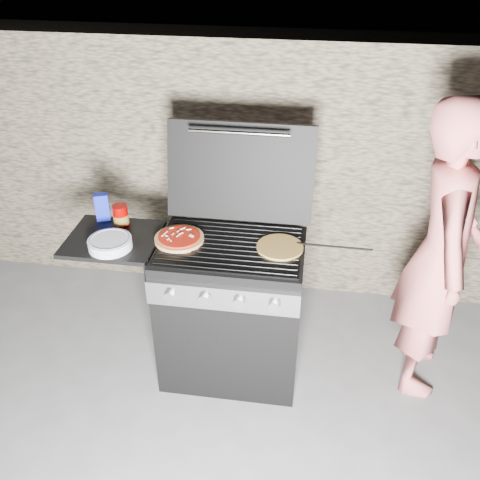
# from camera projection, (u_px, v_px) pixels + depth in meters

# --- Properties ---
(ground) EXTENTS (50.00, 50.00, 0.00)m
(ground) POSITION_uv_depth(u_px,v_px,m) (232.00, 365.00, 3.39)
(ground) COLOR #575757
(stone_wall) EXTENTS (8.00, 0.35, 1.80)m
(stone_wall) POSITION_uv_depth(u_px,v_px,m) (255.00, 166.00, 3.78)
(stone_wall) COLOR #857557
(stone_wall) RESTS_ON ground
(gas_grill) EXTENTS (1.34, 0.79, 0.91)m
(gas_grill) POSITION_uv_depth(u_px,v_px,m) (190.00, 306.00, 3.17)
(gas_grill) COLOR black
(gas_grill) RESTS_ON ground
(pizza_topped) EXTENTS (0.30, 0.30, 0.03)m
(pizza_topped) POSITION_uv_depth(u_px,v_px,m) (179.00, 238.00, 2.93)
(pizza_topped) COLOR #D78746
(pizza_topped) RESTS_ON gas_grill
(pizza_plain) EXTENTS (0.27, 0.27, 0.01)m
(pizza_plain) POSITION_uv_depth(u_px,v_px,m) (280.00, 247.00, 2.87)
(pizza_plain) COLOR #DAAE54
(pizza_plain) RESTS_ON gas_grill
(sauce_jar) EXTENTS (0.11, 0.11, 0.13)m
(sauce_jar) POSITION_uv_depth(u_px,v_px,m) (121.00, 216.00, 3.05)
(sauce_jar) COLOR #750000
(sauce_jar) RESTS_ON gas_grill
(blue_carton) EXTENTS (0.09, 0.07, 0.17)m
(blue_carton) POSITION_uv_depth(u_px,v_px,m) (102.00, 207.00, 3.10)
(blue_carton) COLOR #101CA3
(blue_carton) RESTS_ON gas_grill
(plate_stack) EXTENTS (0.31, 0.31, 0.05)m
(plate_stack) POSITION_uv_depth(u_px,v_px,m) (110.00, 243.00, 2.88)
(plate_stack) COLOR silver
(plate_stack) RESTS_ON gas_grill
(person) EXTENTS (0.48, 0.67, 1.75)m
(person) POSITION_uv_depth(u_px,v_px,m) (441.00, 255.00, 2.88)
(person) COLOR #DF6E6B
(person) RESTS_ON ground
(tongs) EXTENTS (0.39, 0.13, 0.08)m
(tongs) POSITION_uv_depth(u_px,v_px,m) (333.00, 247.00, 2.81)
(tongs) COLOR black
(tongs) RESTS_ON gas_grill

